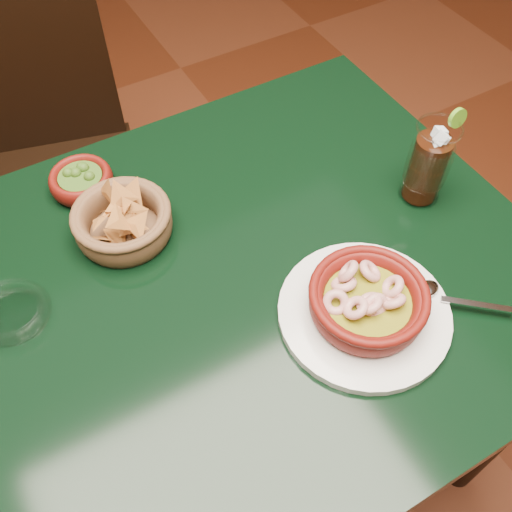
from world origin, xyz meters
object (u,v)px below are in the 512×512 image
shrimp_plate (367,304)px  cola_drink (428,164)px  dining_table (175,340)px  dining_chair (52,161)px  chip_basket (123,222)px

shrimp_plate → cola_drink: (0.23, 0.15, 0.04)m
dining_table → shrimp_plate: 0.32m
dining_chair → chip_basket: size_ratio=4.57×
dining_chair → shrimp_plate: bearing=-72.1°
shrimp_plate → chip_basket: bearing=127.4°
dining_table → shrimp_plate: shrimp_plate is taller
shrimp_plate → chip_basket: 0.40m
dining_chair → cola_drink: 0.93m
shrimp_plate → cola_drink: bearing=33.5°
dining_chair → shrimp_plate: 0.95m
dining_table → chip_basket: (0.00, 0.17, 0.13)m
shrimp_plate → dining_chair: bearing=107.9°
dining_table → chip_basket: 0.21m
dining_table → chip_basket: chip_basket is taller
dining_table → dining_chair: 0.72m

